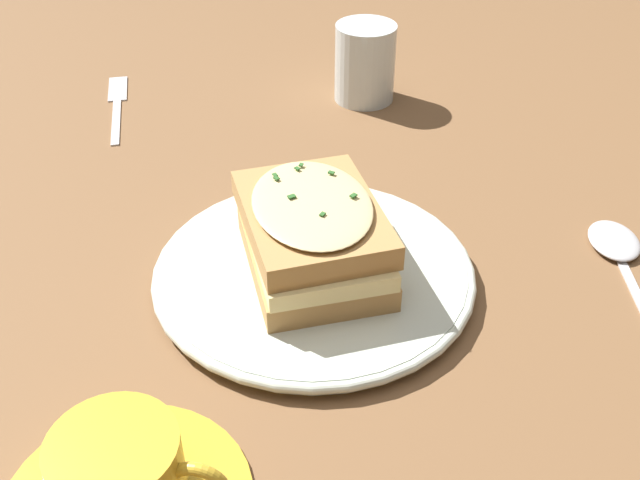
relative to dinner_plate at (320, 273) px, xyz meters
name	(u,v)px	position (x,y,z in m)	size (l,w,h in m)	color
ground_plane	(328,264)	(-0.01, -0.02, -0.01)	(2.40, 2.40, 0.00)	brown
dinner_plate	(320,273)	(0.00, 0.00, 0.00)	(0.27, 0.27, 0.01)	silver
sandwich	(319,235)	(0.00, 0.00, 0.04)	(0.14, 0.17, 0.07)	#B2844C
water_glass	(369,63)	(-0.06, -0.34, 0.04)	(0.07, 0.07, 0.09)	silver
fork	(121,100)	(0.24, -0.33, -0.01)	(0.05, 0.17, 0.00)	silver
spoon	(623,247)	(-0.26, -0.04, 0.00)	(0.04, 0.17, 0.01)	silver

